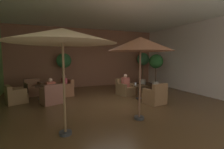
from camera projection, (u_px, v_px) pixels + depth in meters
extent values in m
cube|color=#51371E|center=(116.00, 106.00, 6.74)|extent=(9.88, 9.75, 0.02)
cube|color=brown|center=(88.00, 58.00, 11.00)|extent=(9.88, 0.08, 3.83)
cube|color=beige|center=(204.00, 58.00, 8.37)|extent=(0.08, 9.75, 3.83)
cube|color=silver|center=(117.00, 8.00, 6.33)|extent=(9.88, 9.75, 0.06)
cylinder|color=black|center=(139.00, 98.00, 7.89)|extent=(0.34, 0.34, 0.02)
cylinder|color=black|center=(139.00, 92.00, 7.86)|extent=(0.07, 0.07, 0.61)
cube|color=#3A2917|center=(139.00, 86.00, 7.83)|extent=(0.66, 0.66, 0.03)
cube|color=brown|center=(125.00, 91.00, 8.67)|extent=(0.87, 0.94, 0.41)
cube|color=brown|center=(122.00, 82.00, 8.88)|extent=(0.72, 0.34, 0.43)
cube|color=brown|center=(130.00, 85.00, 8.77)|extent=(0.30, 0.64, 0.20)
cube|color=brown|center=(122.00, 86.00, 8.45)|extent=(0.30, 0.64, 0.20)
cube|color=brown|center=(154.00, 99.00, 7.03)|extent=(0.87, 0.87, 0.42)
cube|color=brown|center=(160.00, 90.00, 6.73)|extent=(0.78, 0.29, 0.47)
cube|color=brown|center=(148.00, 92.00, 6.86)|extent=(0.22, 0.61, 0.23)
cube|color=brown|center=(159.00, 90.00, 7.19)|extent=(0.22, 0.61, 0.23)
cylinder|color=black|center=(42.00, 98.00, 7.83)|extent=(0.38, 0.38, 0.02)
cylinder|color=black|center=(42.00, 92.00, 7.80)|extent=(0.07, 0.07, 0.61)
cube|color=#493023|center=(42.00, 86.00, 7.77)|extent=(0.63, 0.63, 0.03)
cube|color=brown|center=(34.00, 91.00, 8.58)|extent=(0.99, 0.96, 0.45)
cube|color=brown|center=(32.00, 82.00, 8.73)|extent=(0.78, 0.44, 0.38)
cube|color=brown|center=(40.00, 84.00, 8.73)|extent=(0.33, 0.57, 0.21)
cube|color=brown|center=(27.00, 85.00, 8.29)|extent=(0.33, 0.57, 0.21)
cube|color=brown|center=(17.00, 98.00, 7.10)|extent=(0.98, 0.97, 0.40)
cube|color=brown|center=(8.00, 90.00, 6.86)|extent=(0.41, 0.77, 0.39)
cube|color=brown|center=(16.00, 90.00, 7.32)|extent=(0.61, 0.33, 0.24)
cube|color=brown|center=(19.00, 92.00, 6.86)|extent=(0.61, 0.33, 0.24)
cube|color=brown|center=(51.00, 98.00, 7.02)|extent=(0.96, 0.94, 0.46)
cube|color=brown|center=(53.00, 89.00, 6.77)|extent=(0.77, 0.41, 0.41)
cube|color=brown|center=(43.00, 91.00, 6.81)|extent=(0.34, 0.58, 0.24)
cube|color=brown|center=(57.00, 89.00, 7.22)|extent=(0.34, 0.58, 0.24)
cube|color=#925838|center=(64.00, 92.00, 8.40)|extent=(0.91, 0.88, 0.42)
cube|color=#925838|center=(70.00, 83.00, 8.53)|extent=(0.32, 0.76, 0.42)
cube|color=#925838|center=(65.00, 86.00, 8.09)|extent=(0.61, 0.24, 0.24)
cube|color=#925838|center=(62.00, 85.00, 8.60)|extent=(0.61, 0.24, 0.24)
cylinder|color=#2D2D2D|center=(139.00, 118.00, 5.27)|extent=(0.32, 0.32, 0.08)
cylinder|color=brown|center=(140.00, 80.00, 5.14)|extent=(0.06, 0.06, 2.54)
cone|color=#A56345|center=(140.00, 44.00, 5.02)|extent=(2.03, 2.03, 0.43)
cylinder|color=#2D2D2D|center=(65.00, 133.00, 4.22)|extent=(0.32, 0.32, 0.08)
cylinder|color=brown|center=(64.00, 84.00, 4.08)|extent=(0.06, 0.06, 2.63)
cone|color=#E1B688|center=(62.00, 36.00, 3.96)|extent=(2.64, 2.64, 0.36)
cylinder|color=silver|center=(65.00, 87.00, 10.04)|extent=(0.40, 0.40, 0.33)
cylinder|color=brown|center=(64.00, 76.00, 9.97)|extent=(0.06, 0.06, 1.07)
sphere|color=#2F6536|center=(64.00, 61.00, 9.87)|extent=(0.88, 0.88, 0.88)
cylinder|color=beige|center=(155.00, 85.00, 10.56)|extent=(0.40, 0.40, 0.41)
cylinder|color=brown|center=(156.00, 74.00, 10.49)|extent=(0.06, 0.06, 0.93)
sphere|color=#29642C|center=(156.00, 61.00, 10.40)|extent=(0.88, 0.88, 0.88)
cylinder|color=silver|center=(143.00, 82.00, 11.96)|extent=(0.44, 0.44, 0.37)
cylinder|color=brown|center=(143.00, 72.00, 11.88)|extent=(0.06, 0.06, 1.09)
sphere|color=#34683E|center=(143.00, 59.00, 11.79)|extent=(0.89, 0.89, 0.89)
cube|color=#AE503D|center=(51.00, 87.00, 6.97)|extent=(0.40, 0.31, 0.48)
sphere|color=tan|center=(50.00, 80.00, 6.94)|extent=(0.17, 0.17, 0.17)
cube|color=#B25547|center=(125.00, 82.00, 8.63)|extent=(0.41, 0.33, 0.51)
sphere|color=tan|center=(126.00, 76.00, 8.59)|extent=(0.19, 0.19, 0.19)
cube|color=#B7454E|center=(64.00, 83.00, 8.36)|extent=(0.29, 0.39, 0.50)
sphere|color=#845C4A|center=(64.00, 76.00, 8.32)|extent=(0.19, 0.19, 0.19)
cylinder|color=white|center=(136.00, 84.00, 7.87)|extent=(0.08, 0.08, 0.11)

